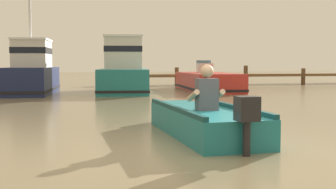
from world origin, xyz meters
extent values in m
plane|color=#7A6B4C|center=(0.00, 0.00, 0.00)|extent=(120.00, 120.00, 0.00)
cube|color=brown|center=(8.19, 17.70, 0.56)|extent=(15.71, 1.50, 0.16)
cylinder|color=brown|center=(0.73, 18.40, 0.55)|extent=(0.24, 0.24, 1.11)
cylinder|color=brown|center=(4.46, 18.40, 0.51)|extent=(0.24, 0.24, 1.01)
cylinder|color=brown|center=(8.19, 17.00, 0.56)|extent=(0.24, 0.24, 1.12)
cylinder|color=brown|center=(11.91, 17.00, 0.48)|extent=(0.24, 0.24, 0.95)
cube|color=#1E727A|center=(0.21, 1.35, 0.22)|extent=(1.13, 3.11, 0.44)
cube|color=#1E727A|center=(0.20, 3.08, 0.22)|extent=(0.61, 0.41, 0.42)
cube|color=#103F43|center=(-0.30, 1.34, 0.47)|extent=(0.11, 3.04, 0.08)
cube|color=#103F43|center=(0.72, 1.35, 0.47)|extent=(0.11, 3.04, 0.08)
cube|color=teal|center=(0.21, 1.25, 0.40)|extent=(1.01, 0.29, 0.06)
cylinder|color=black|center=(0.23, -0.30, 0.27)|extent=(0.10, 0.10, 0.54)
cube|color=black|center=(0.23, -0.30, 0.62)|extent=(0.28, 0.24, 0.32)
cube|color=#4C4C51|center=(0.22, 1.20, 0.70)|extent=(0.34, 0.22, 0.52)
sphere|color=tan|center=(0.22, 1.20, 1.08)|extent=(0.22, 0.22, 0.22)
cylinder|color=tan|center=(-0.01, 1.24, 0.68)|extent=(0.09, 0.43, 0.23)
cylinder|color=tan|center=(0.43, 1.25, 0.68)|extent=(0.09, 0.43, 0.23)
cube|color=#19234C|center=(-3.29, 12.50, 0.53)|extent=(2.22, 4.63, 1.06)
cube|color=black|center=(-3.29, 12.50, 0.19)|extent=(2.26, 4.68, 0.10)
cube|color=silver|center=(-3.24, 12.90, 1.61)|extent=(1.55, 2.02, 1.09)
cube|color=black|center=(-3.24, 12.90, 1.75)|extent=(1.58, 2.05, 0.24)
cube|color=white|center=(-3.24, 12.90, 2.19)|extent=(1.62, 2.12, 0.08)
cylinder|color=silver|center=(-3.28, 12.61, 2.62)|extent=(0.10, 0.10, 3.12)
cube|color=#1E727A|center=(0.46, 12.42, 0.49)|extent=(2.71, 5.04, 0.99)
cube|color=black|center=(0.46, 12.42, 0.17)|extent=(2.76, 5.09, 0.10)
cube|color=silver|center=(0.53, 12.85, 1.66)|extent=(1.84, 2.23, 1.34)
cube|color=black|center=(0.53, 12.85, 1.83)|extent=(1.88, 2.27, 0.24)
cube|color=white|center=(0.53, 12.85, 2.37)|extent=(1.94, 2.34, 0.08)
cube|color=#B72D28|center=(4.37, 12.88, 0.40)|extent=(2.53, 5.80, 0.80)
cube|color=black|center=(4.37, 12.88, 0.14)|extent=(2.57, 5.84, 0.10)
cube|color=silver|center=(4.41, 13.30, 1.02)|extent=(0.74, 0.57, 0.44)
cube|color=slate|center=(4.44, 13.56, 1.20)|extent=(0.69, 0.11, 0.36)
camera|label=1|loc=(-2.08, -5.25, 1.19)|focal=44.80mm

